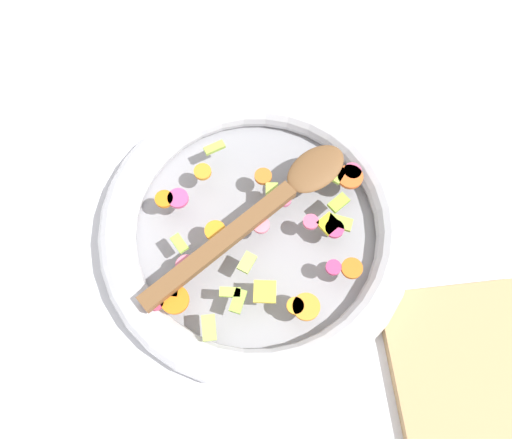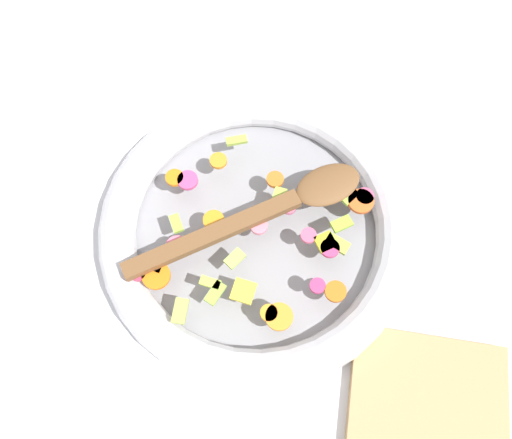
{
  "view_description": "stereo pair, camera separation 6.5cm",
  "coord_description": "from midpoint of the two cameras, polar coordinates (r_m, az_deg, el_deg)",
  "views": [
    {
      "loc": [
        -0.24,
        0.03,
        0.66
      ],
      "look_at": [
        0.0,
        0.0,
        0.05
      ],
      "focal_mm": 35.0,
      "sensor_mm": 36.0,
      "label": 1
    },
    {
      "loc": [
        -0.24,
        -0.04,
        0.66
      ],
      "look_at": [
        0.0,
        0.0,
        0.05
      ],
      "focal_mm": 35.0,
      "sensor_mm": 36.0,
      "label": 2
    }
  ],
  "objects": [
    {
      "name": "skillet",
      "position": [
        0.68,
        -2.73,
        -1.22
      ],
      "size": [
        0.43,
        0.43,
        0.05
      ],
      "color": "gray",
      "rests_on": "ground_plane"
    },
    {
      "name": "ground_plane",
      "position": [
        0.7,
        -2.65,
        -1.85
      ],
      "size": [
        4.0,
        4.0,
        0.0
      ],
      "primitive_type": "plane",
      "color": "silver"
    },
    {
      "name": "cutting_board",
      "position": [
        0.69,
        20.57,
        -16.4
      ],
      "size": [
        0.22,
        0.19,
        0.02
      ],
      "color": "tan",
      "rests_on": "ground_plane"
    },
    {
      "name": "chopped_vegetables",
      "position": [
        0.64,
        -2.12,
        -2.56
      ],
      "size": [
        0.27,
        0.31,
        0.01
      ],
      "color": "orange",
      "rests_on": "skillet"
    },
    {
      "name": "wooden_spoon",
      "position": [
        0.65,
        -1.48,
        1.17
      ],
      "size": [
        0.22,
        0.3,
        0.01
      ],
      "color": "brown",
      "rests_on": "chopped_vegetables"
    }
  ]
}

